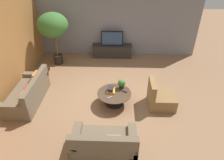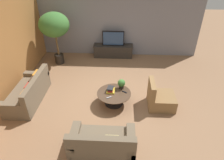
% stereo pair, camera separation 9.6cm
% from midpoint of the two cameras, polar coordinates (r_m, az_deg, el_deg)
% --- Properties ---
extents(ground_plane, '(24.00, 24.00, 0.00)m').
position_cam_midpoint_polar(ground_plane, '(6.68, -1.20, -4.41)').
color(ground_plane, '#8C6647').
extents(back_wall_stone, '(7.40, 0.12, 3.00)m').
position_cam_midpoint_polar(back_wall_stone, '(8.94, -0.15, 16.37)').
color(back_wall_stone, gray).
rests_on(back_wall_stone, ground).
extents(side_wall_left, '(0.12, 7.40, 3.00)m').
position_cam_midpoint_polar(side_wall_left, '(7.05, -29.02, 7.48)').
color(side_wall_left, '#B2753D').
rests_on(side_wall_left, ground).
extents(media_console, '(1.74, 0.50, 0.54)m').
position_cam_midpoint_polar(media_console, '(9.07, -0.28, 8.40)').
color(media_console, '#2D2823').
rests_on(media_console, ground).
extents(television, '(0.95, 0.13, 0.64)m').
position_cam_midpoint_polar(television, '(8.84, -0.29, 11.79)').
color(television, black).
rests_on(television, media_console).
extents(coffee_table, '(1.05, 1.05, 0.40)m').
position_cam_midpoint_polar(coffee_table, '(6.19, 0.20, -4.61)').
color(coffee_table, black).
rests_on(coffee_table, ground).
extents(couch_by_wall, '(0.84, 1.88, 0.84)m').
position_cam_midpoint_polar(couch_by_wall, '(6.82, -23.05, -3.58)').
color(couch_by_wall, brown).
rests_on(couch_by_wall, ground).
extents(couch_near_entry, '(1.52, 0.84, 0.84)m').
position_cam_midpoint_polar(couch_near_entry, '(4.87, -2.87, -17.90)').
color(couch_near_entry, brown).
rests_on(couch_near_entry, ground).
extents(armchair_wicker, '(0.80, 0.76, 0.86)m').
position_cam_midpoint_polar(armchair_wicker, '(6.29, 13.08, -5.06)').
color(armchair_wicker, olive).
rests_on(armchair_wicker, ground).
extents(potted_palm_tall, '(1.18, 1.18, 2.14)m').
position_cam_midpoint_polar(potted_palm_tall, '(8.30, -16.84, 14.41)').
color(potted_palm_tall, black).
rests_on(potted_palm_tall, ground).
extents(potted_plant_tabletop, '(0.24, 0.24, 0.32)m').
position_cam_midpoint_polar(potted_plant_tabletop, '(6.22, 2.30, -0.99)').
color(potted_plant_tabletop, black).
rests_on(potted_plant_tabletop, coffee_table).
extents(book_stack, '(0.26, 0.33, 0.14)m').
position_cam_midpoint_polar(book_stack, '(6.16, -0.78, -2.77)').
color(book_stack, gold).
rests_on(book_stack, coffee_table).
extents(remote_black, '(0.16, 0.12, 0.02)m').
position_cam_midpoint_polar(remote_black, '(6.16, 3.24, -3.37)').
color(remote_black, black).
rests_on(remote_black, coffee_table).
extents(remote_silver, '(0.16, 0.12, 0.02)m').
position_cam_midpoint_polar(remote_silver, '(5.92, -1.22, -5.01)').
color(remote_silver, gray).
rests_on(remote_silver, coffee_table).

